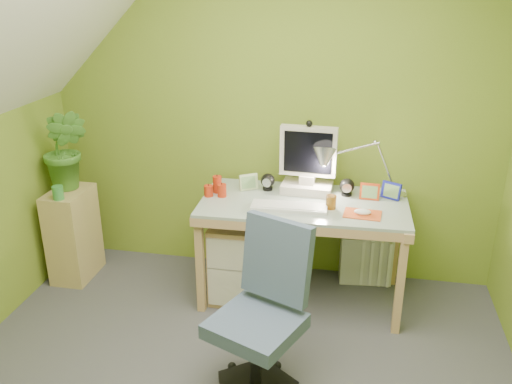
% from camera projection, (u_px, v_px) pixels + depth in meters
% --- Properties ---
extents(wall_back, '(3.20, 0.01, 2.40)m').
position_uv_depth(wall_back, '(272.00, 114.00, 3.79)').
color(wall_back, olive).
rests_on(wall_back, floor).
extents(desk, '(1.37, 0.71, 0.72)m').
position_uv_depth(desk, '(302.00, 250.00, 3.69)').
color(desk, tan).
rests_on(desk, floor).
extents(monitor, '(0.39, 0.24, 0.52)m').
position_uv_depth(monitor, '(308.00, 155.00, 3.62)').
color(monitor, beige).
rests_on(monitor, desk).
extents(speaker_left, '(0.11, 0.11, 0.12)m').
position_uv_depth(speaker_left, '(268.00, 182.00, 3.73)').
color(speaker_left, black).
rests_on(speaker_left, desk).
extents(speaker_right, '(0.11, 0.11, 0.12)m').
position_uv_depth(speaker_right, '(347.00, 187.00, 3.63)').
color(speaker_right, black).
rests_on(speaker_right, desk).
extents(keyboard, '(0.49, 0.17, 0.02)m').
position_uv_depth(keyboard, '(289.00, 207.00, 3.44)').
color(keyboard, silver).
rests_on(keyboard, desk).
extents(mousepad, '(0.24, 0.18, 0.01)m').
position_uv_depth(mousepad, '(362.00, 214.00, 3.36)').
color(mousepad, '#CE4E20').
rests_on(mousepad, desk).
extents(mouse, '(0.11, 0.07, 0.04)m').
position_uv_depth(mouse, '(363.00, 212.00, 3.35)').
color(mouse, white).
rests_on(mouse, mousepad).
extents(amber_tumbler, '(0.08, 0.08, 0.09)m').
position_uv_depth(amber_tumbler, '(331.00, 202.00, 3.44)').
color(amber_tumbler, brown).
rests_on(amber_tumbler, desk).
extents(candle_cluster, '(0.18, 0.16, 0.12)m').
position_uv_depth(candle_cluster, '(216.00, 186.00, 3.65)').
color(candle_cluster, red).
rests_on(candle_cluster, desk).
extents(photo_frame_red, '(0.13, 0.03, 0.11)m').
position_uv_depth(photo_frame_red, '(370.00, 192.00, 3.57)').
color(photo_frame_red, red).
rests_on(photo_frame_red, desk).
extents(photo_frame_blue, '(0.13, 0.08, 0.11)m').
position_uv_depth(photo_frame_blue, '(391.00, 191.00, 3.58)').
color(photo_frame_blue, '#151A94').
rests_on(photo_frame_blue, desk).
extents(photo_frame_green, '(0.12, 0.08, 0.11)m').
position_uv_depth(photo_frame_green, '(249.00, 182.00, 3.73)').
color(photo_frame_green, '#ADC386').
rests_on(photo_frame_green, desk).
extents(desk_lamp, '(0.55, 0.25, 0.57)m').
position_uv_depth(desk_lamp, '(377.00, 156.00, 3.53)').
color(desk_lamp, '#B9B8BD').
rests_on(desk_lamp, desk).
extents(side_ledge, '(0.25, 0.39, 0.68)m').
position_uv_depth(side_ledge, '(73.00, 234.00, 3.97)').
color(side_ledge, tan).
rests_on(side_ledge, floor).
extents(potted_plant, '(0.33, 0.27, 0.59)m').
position_uv_depth(potted_plant, '(66.00, 150.00, 3.78)').
color(potted_plant, '#447F2A').
rests_on(potted_plant, side_ledge).
extents(green_cup, '(0.08, 0.08, 0.10)m').
position_uv_depth(green_cup, '(58.00, 193.00, 3.68)').
color(green_cup, '#398A3C').
rests_on(green_cup, side_ledge).
extents(task_chair, '(0.63, 0.63, 0.87)m').
position_uv_depth(task_chair, '(255.00, 325.00, 2.78)').
color(task_chair, '#405069').
rests_on(task_chair, floor).
extents(radiator, '(0.38, 0.18, 0.37)m').
position_uv_depth(radiator, '(366.00, 259.00, 3.95)').
color(radiator, silver).
rests_on(radiator, floor).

